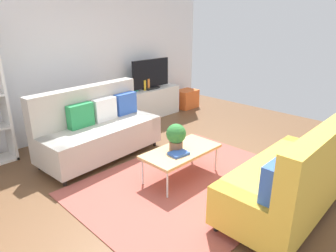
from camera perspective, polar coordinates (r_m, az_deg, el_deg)
The scene contains 15 objects.
ground_plane at distance 4.24m, azimuth 4.52°, elevation -9.82°, with size 7.68×7.68×0.00m, color brown.
wall_far at distance 5.91m, azimuth -16.78°, elevation 12.80°, with size 6.40×0.12×2.90m, color silver.
area_rug at distance 4.10m, azimuth 4.08°, elevation -10.88°, with size 2.90×2.20×0.01m, color #9E4C42.
couch_beige at distance 4.83m, azimuth -13.28°, elevation -0.58°, with size 1.95×0.97×1.10m.
couch_green at distance 3.61m, azimuth 22.96°, elevation -9.15°, with size 1.91×0.86×1.10m.
coffee_table at distance 4.07m, azimuth 2.53°, elevation -4.94°, with size 1.10×0.56×0.42m.
tv_console at distance 6.70m, azimuth -3.31°, elevation 4.49°, with size 1.40×0.44×0.64m, color silver.
tv at distance 6.55m, azimuth -3.30°, elevation 9.80°, with size 1.00×0.20×0.64m.
storage_trunk at distance 7.42m, azimuth 3.55°, elevation 5.21°, with size 0.52×0.40×0.44m, color orange.
potted_plant at distance 3.98m, azimuth 1.55°, elevation -1.88°, with size 0.27×0.27×0.37m.
table_book_0 at distance 3.91m, azimuth 2.07°, elevation -5.27°, with size 0.24×0.18×0.03m, color #3359B2.
vase_0 at distance 6.28m, azimuth -7.64°, elevation 7.19°, with size 0.14×0.14×0.19m, color silver.
vase_1 at distance 6.40m, azimuth -6.25°, elevation 7.43°, with size 0.12×0.12×0.18m, color #33B29E.
bottle_0 at distance 6.44m, azimuth -4.48°, elevation 7.78°, with size 0.06×0.06×0.22m, color gold.
bottle_1 at distance 6.51m, azimuth -3.76°, elevation 7.99°, with size 0.06×0.06×0.24m, color orange.
Camera 1 is at (-2.85, -2.34, 2.10)m, focal length 31.84 mm.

